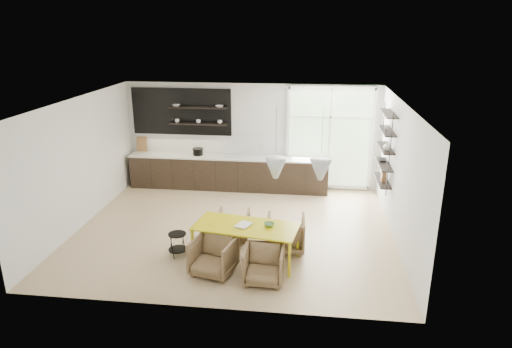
% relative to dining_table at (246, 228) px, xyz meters
% --- Properties ---
extents(room, '(7.02, 6.01, 2.91)m').
position_rel_dining_table_xyz_m(room, '(0.13, 2.42, 0.78)').
color(room, tan).
rests_on(room, ground).
extents(kitchen_run, '(5.54, 0.69, 2.75)m').
position_rel_dining_table_xyz_m(kitchen_run, '(-1.15, 4.01, -0.08)').
color(kitchen_run, black).
rests_on(kitchen_run, ground).
extents(right_shelving, '(0.26, 1.22, 1.90)m').
position_rel_dining_table_xyz_m(right_shelving, '(2.91, 2.50, 0.97)').
color(right_shelving, black).
rests_on(right_shelving, ground).
extents(dining_table, '(2.11, 1.21, 0.73)m').
position_rel_dining_table_xyz_m(dining_table, '(0.00, 0.00, 0.00)').
color(dining_table, '#C6B80B').
rests_on(dining_table, ground).
extents(armchair_back_left, '(0.68, 0.70, 0.61)m').
position_rel_dining_table_xyz_m(armchair_back_left, '(-0.40, 0.92, -0.37)').
color(armchair_back_left, brown).
rests_on(armchair_back_left, ground).
extents(armchair_back_right, '(0.79, 0.82, 0.71)m').
position_rel_dining_table_xyz_m(armchair_back_right, '(0.74, 0.52, -0.32)').
color(armchair_back_right, brown).
rests_on(armchair_back_right, ground).
extents(armchair_front_left, '(0.90, 0.91, 0.69)m').
position_rel_dining_table_xyz_m(armchair_front_left, '(-0.53, -0.58, -0.33)').
color(armchair_front_left, brown).
rests_on(armchair_front_left, ground).
extents(armchair_front_right, '(0.71, 0.73, 0.66)m').
position_rel_dining_table_xyz_m(armchair_front_right, '(0.43, -0.76, -0.35)').
color(armchair_front_right, brown).
rests_on(armchair_front_right, ground).
extents(wire_stool, '(0.38, 0.38, 0.48)m').
position_rel_dining_table_xyz_m(wire_stool, '(-1.38, 0.00, -0.37)').
color(wire_stool, black).
rests_on(wire_stool, ground).
extents(table_book, '(0.35, 0.40, 0.03)m').
position_rel_dining_table_xyz_m(table_book, '(-0.16, 0.04, 0.06)').
color(table_book, white).
rests_on(table_book, dining_table).
extents(table_bowl, '(0.20, 0.20, 0.06)m').
position_rel_dining_table_xyz_m(table_bowl, '(0.44, 0.04, 0.08)').
color(table_bowl, '#53824A').
rests_on(table_bowl, dining_table).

